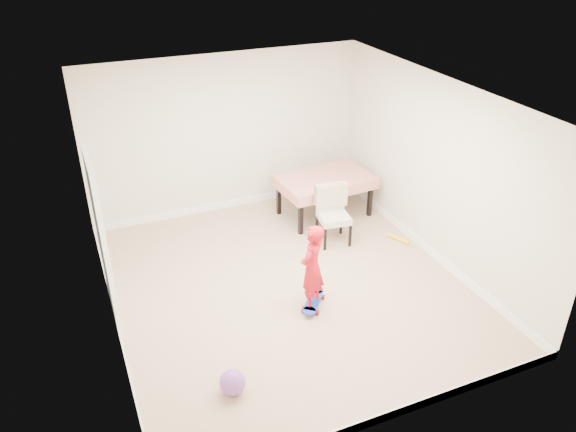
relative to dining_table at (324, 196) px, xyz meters
name	(u,v)px	position (x,y,z in m)	size (l,w,h in m)	color
ground	(287,285)	(-1.35, -1.62, -0.35)	(5.00, 5.00, 0.00)	tan
ceiling	(287,99)	(-1.35, -1.62, 2.23)	(4.50, 5.00, 0.04)	white
wall_back	(226,135)	(-1.35, 0.86, 0.95)	(4.50, 0.04, 2.60)	beige
wall_front	(396,317)	(-1.35, -4.10, 0.95)	(4.50, 0.04, 2.60)	beige
wall_left	(101,236)	(-3.58, -1.62, 0.95)	(0.04, 5.00, 2.60)	beige
wall_right	(436,171)	(0.88, -1.62, 0.95)	(0.04, 5.00, 2.60)	beige
door	(103,244)	(-3.57, -1.32, 0.68)	(0.10, 0.94, 2.11)	white
baseboard_back	(230,204)	(-1.35, 0.87, -0.29)	(4.50, 0.02, 0.12)	white
baseboard_front	(385,417)	(-1.35, -4.11, -0.29)	(4.50, 0.02, 0.12)	white
baseboard_left	(117,324)	(-3.59, -1.62, -0.29)	(0.02, 5.00, 0.12)	white
baseboard_right	(426,247)	(0.89, -1.62, -0.29)	(0.02, 5.00, 0.12)	white
dining_table	(324,196)	(0.00, 0.00, 0.00)	(1.48, 0.94, 0.69)	#AC1E09
dining_chair	(334,216)	(-0.26, -0.83, 0.10)	(0.49, 0.57, 0.90)	beige
skateboard	(313,303)	(-1.21, -2.15, -0.30)	(0.61, 0.22, 0.09)	blue
child	(312,270)	(-1.25, -2.18, 0.23)	(0.42, 0.28, 1.16)	red
balloon	(232,382)	(-2.62, -3.16, -0.21)	(0.28, 0.28, 0.28)	purple
foam_toy	(398,239)	(0.68, -1.20, -0.32)	(0.06, 0.06, 0.40)	yellow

